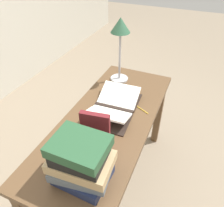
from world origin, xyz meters
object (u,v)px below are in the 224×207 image
at_px(open_book, 114,106).
at_px(reading_lamp, 120,34).
at_px(coffee_mug, 98,131).
at_px(pencil, 141,109).
at_px(book_standing_upright, 96,133).
at_px(book_stack_tall, 81,162).

height_order(open_book, reading_lamp, reading_lamp).
height_order(coffee_mug, pencil, coffee_mug).
relative_size(reading_lamp, pencil, 3.94).
distance_m(coffee_mug, pencil, 0.40).
bearing_deg(open_book, book_standing_upright, -174.67).
distance_m(book_stack_tall, book_standing_upright, 0.19).
relative_size(book_stack_tall, book_standing_upright, 1.12).
relative_size(book_standing_upright, pencil, 2.10).
bearing_deg(coffee_mug, open_book, 4.38).
height_order(open_book, book_standing_upright, book_standing_upright).
xyz_separation_m(book_stack_tall, book_standing_upright, (0.19, 0.02, 0.01)).
bearing_deg(open_book, coffee_mug, -178.68).
bearing_deg(book_standing_upright, pencil, -22.92).
bearing_deg(pencil, open_book, 113.63).
distance_m(book_stack_tall, coffee_mug, 0.30).
distance_m(book_standing_upright, coffee_mug, 0.13).
distance_m(reading_lamp, pencil, 0.57).
distance_m(open_book, reading_lamp, 0.54).
xyz_separation_m(book_stack_tall, pencil, (0.64, -0.10, -0.13)).
bearing_deg(book_stack_tall, coffee_mug, 10.43).
relative_size(open_book, reading_lamp, 0.94).
bearing_deg(pencil, book_stack_tall, 171.26).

